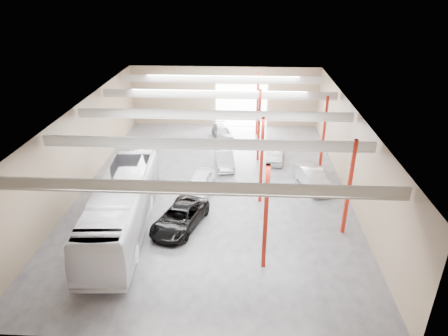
# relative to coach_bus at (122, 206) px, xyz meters

# --- Properties ---
(depot_shell) EXTENTS (22.12, 32.12, 7.06)m
(depot_shell) POSITION_rel_coach_bus_xyz_m (6.03, 7.02, 3.06)
(depot_shell) COLOR #3F3F44
(depot_shell) RESTS_ON ground
(coach_bus) EXTENTS (4.19, 13.91, 3.82)m
(coach_bus) POSITION_rel_coach_bus_xyz_m (0.00, 0.00, 0.00)
(coach_bus) COLOR silver
(coach_bus) RESTS_ON ground
(black_sedan) EXTENTS (4.16, 6.16, 1.57)m
(black_sedan) POSITION_rel_coach_bus_xyz_m (3.90, 0.54, -1.13)
(black_sedan) COLOR black
(black_sedan) RESTS_ON ground
(car_row_a) EXTENTS (2.54, 5.06, 1.66)m
(car_row_a) POSITION_rel_coach_bus_xyz_m (4.76, 5.74, -1.08)
(car_row_a) COLOR white
(car_row_a) RESTS_ON ground
(car_row_b) EXTENTS (2.28, 4.78, 1.51)m
(car_row_b) POSITION_rel_coach_bus_xyz_m (6.51, 10.94, -1.16)
(car_row_b) COLOR #AFAFB4
(car_row_b) RESTS_ON ground
(car_row_c) EXTENTS (2.98, 4.89, 1.33)m
(car_row_c) POSITION_rel_coach_bus_xyz_m (5.87, 18.07, -1.25)
(car_row_c) COLOR slate
(car_row_c) RESTS_ON ground
(car_right_near) EXTENTS (2.99, 5.26, 1.64)m
(car_right_near) POSITION_rel_coach_bus_xyz_m (14.20, 7.27, -1.09)
(car_right_near) COLOR silver
(car_right_near) RESTS_ON ground
(car_right_far) EXTENTS (2.18, 4.33, 1.41)m
(car_right_far) POSITION_rel_coach_bus_xyz_m (11.40, 12.47, -1.20)
(car_right_far) COLOR silver
(car_right_far) RESTS_ON ground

